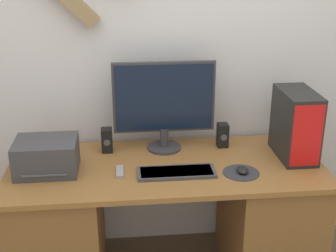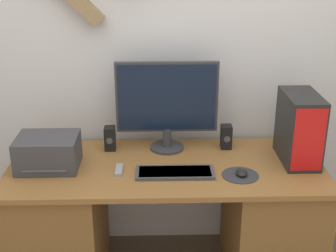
{
  "view_description": "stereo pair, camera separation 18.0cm",
  "coord_description": "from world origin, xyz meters",
  "px_view_note": "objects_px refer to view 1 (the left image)",
  "views": [
    {
      "loc": [
        -0.23,
        -2.0,
        1.93
      ],
      "look_at": [
        0.01,
        0.37,
        0.99
      ],
      "focal_mm": 50.0,
      "sensor_mm": 36.0,
      "label": 1
    },
    {
      "loc": [
        -0.05,
        -2.01,
        1.93
      ],
      "look_at": [
        0.01,
        0.37,
        0.99
      ],
      "focal_mm": 50.0,
      "sensor_mm": 36.0,
      "label": 2
    }
  ],
  "objects_px": {
    "mouse": "(242,170)",
    "printer": "(47,156)",
    "keyboard": "(176,172)",
    "computer_tower": "(296,125)",
    "monitor": "(164,102)",
    "speaker_right": "(223,135)",
    "speaker_left": "(107,140)",
    "remote_control": "(120,172)"
  },
  "relations": [
    {
      "from": "mouse",
      "to": "printer",
      "type": "xyz_separation_m",
      "value": [
        -1.06,
        0.13,
        0.07
      ]
    },
    {
      "from": "keyboard",
      "to": "computer_tower",
      "type": "relative_size",
      "value": 1.07
    },
    {
      "from": "monitor",
      "to": "speaker_right",
      "type": "height_order",
      "value": "monitor"
    },
    {
      "from": "mouse",
      "to": "speaker_right",
      "type": "xyz_separation_m",
      "value": [
        -0.03,
        0.37,
        0.05
      ]
    },
    {
      "from": "mouse",
      "to": "speaker_left",
      "type": "height_order",
      "value": "speaker_left"
    },
    {
      "from": "computer_tower",
      "to": "remote_control",
      "type": "distance_m",
      "value": 1.04
    },
    {
      "from": "speaker_right",
      "to": "mouse",
      "type": "bearing_deg",
      "value": -85.03
    },
    {
      "from": "computer_tower",
      "to": "speaker_left",
      "type": "height_order",
      "value": "computer_tower"
    },
    {
      "from": "monitor",
      "to": "remote_control",
      "type": "height_order",
      "value": "monitor"
    },
    {
      "from": "printer",
      "to": "speaker_right",
      "type": "xyz_separation_m",
      "value": [
        1.03,
        0.24,
        -0.02
      ]
    },
    {
      "from": "remote_control",
      "to": "monitor",
      "type": "bearing_deg",
      "value": 47.91
    },
    {
      "from": "keyboard",
      "to": "remote_control",
      "type": "relative_size",
      "value": 3.21
    },
    {
      "from": "computer_tower",
      "to": "remote_control",
      "type": "height_order",
      "value": "computer_tower"
    },
    {
      "from": "printer",
      "to": "remote_control",
      "type": "height_order",
      "value": "printer"
    },
    {
      "from": "computer_tower",
      "to": "speaker_right",
      "type": "relative_size",
      "value": 2.74
    },
    {
      "from": "speaker_left",
      "to": "remote_control",
      "type": "height_order",
      "value": "speaker_left"
    },
    {
      "from": "remote_control",
      "to": "mouse",
      "type": "bearing_deg",
      "value": -6.09
    },
    {
      "from": "monitor",
      "to": "speaker_right",
      "type": "bearing_deg",
      "value": -0.06
    },
    {
      "from": "computer_tower",
      "to": "remote_control",
      "type": "relative_size",
      "value": 2.99
    },
    {
      "from": "computer_tower",
      "to": "printer",
      "type": "distance_m",
      "value": 1.42
    },
    {
      "from": "keyboard",
      "to": "speaker_right",
      "type": "xyz_separation_m",
      "value": [
        0.33,
        0.34,
        0.06
      ]
    },
    {
      "from": "speaker_left",
      "to": "speaker_right",
      "type": "relative_size",
      "value": 1.0
    },
    {
      "from": "printer",
      "to": "remote_control",
      "type": "distance_m",
      "value": 0.41
    },
    {
      "from": "keyboard",
      "to": "mouse",
      "type": "relative_size",
      "value": 4.85
    },
    {
      "from": "computer_tower",
      "to": "speaker_right",
      "type": "height_order",
      "value": "computer_tower"
    },
    {
      "from": "keyboard",
      "to": "printer",
      "type": "distance_m",
      "value": 0.71
    },
    {
      "from": "computer_tower",
      "to": "speaker_left",
      "type": "xyz_separation_m",
      "value": [
        -1.09,
        0.18,
        -0.13
      ]
    },
    {
      "from": "speaker_right",
      "to": "remote_control",
      "type": "xyz_separation_m",
      "value": [
        -0.63,
        -0.3,
        -0.06
      ]
    },
    {
      "from": "speaker_left",
      "to": "remote_control",
      "type": "distance_m",
      "value": 0.31
    },
    {
      "from": "monitor",
      "to": "remote_control",
      "type": "bearing_deg",
      "value": -132.09
    },
    {
      "from": "printer",
      "to": "speaker_right",
      "type": "distance_m",
      "value": 1.05
    },
    {
      "from": "keyboard",
      "to": "mouse",
      "type": "distance_m",
      "value": 0.36
    },
    {
      "from": "printer",
      "to": "speaker_right",
      "type": "bearing_deg",
      "value": 13.0
    },
    {
      "from": "computer_tower",
      "to": "speaker_left",
      "type": "bearing_deg",
      "value": 170.57
    },
    {
      "from": "printer",
      "to": "speaker_right",
      "type": "height_order",
      "value": "printer"
    },
    {
      "from": "keyboard",
      "to": "printer",
      "type": "bearing_deg",
      "value": 171.37
    },
    {
      "from": "mouse",
      "to": "computer_tower",
      "type": "bearing_deg",
      "value": 27.95
    },
    {
      "from": "remote_control",
      "to": "printer",
      "type": "bearing_deg",
      "value": 170.78
    },
    {
      "from": "monitor",
      "to": "printer",
      "type": "xyz_separation_m",
      "value": [
        -0.67,
        -0.24,
        -0.21
      ]
    },
    {
      "from": "speaker_left",
      "to": "speaker_right",
      "type": "bearing_deg",
      "value": 0.44
    },
    {
      "from": "printer",
      "to": "speaker_left",
      "type": "relative_size",
      "value": 2.31
    },
    {
      "from": "computer_tower",
      "to": "monitor",
      "type": "bearing_deg",
      "value": 165.92
    }
  ]
}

